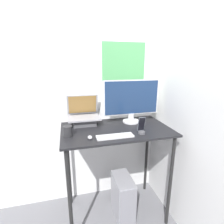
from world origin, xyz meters
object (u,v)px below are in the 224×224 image
computer_tower (123,197)px  cell_phone (142,128)px  mouse (90,137)px  keyboard (115,136)px  laptop (84,118)px  monitor (132,102)px

computer_tower → cell_phone: bearing=-47.3°
mouse → cell_phone: cell_phone is taller
keyboard → computer_tower: 0.86m
keyboard → cell_phone: bearing=4.2°
laptop → mouse: (0.01, -0.40, -0.06)m
monitor → mouse: (-0.52, -0.35, -0.23)m
cell_phone → computer_tower: (-0.13, 0.14, -0.88)m
mouse → cell_phone: 0.50m
laptop → mouse: bearing=-88.5°
keyboard → computer_tower: (0.14, 0.16, -0.84)m
laptop → cell_phone: laptop is taller
keyboard → cell_phone: cell_phone is taller
laptop → mouse: laptop is taller
laptop → keyboard: (0.24, -0.42, -0.07)m
laptop → keyboard: size_ratio=1.00×
mouse → computer_tower: 0.93m
keyboard → computer_tower: bearing=48.2°
mouse → cell_phone: (0.50, 0.00, 0.04)m
keyboard → mouse: 0.23m
cell_phone → laptop: bearing=142.1°
monitor → cell_phone: monitor is taller
laptop → monitor: monitor is taller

